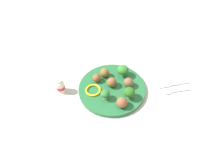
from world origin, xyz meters
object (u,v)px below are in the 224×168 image
object	(u,v)px
broccoli_floret_front_left	(105,94)
knife	(172,84)
broccoli_floret_far_rim	(123,70)
plate	(112,88)
napkin	(175,88)
meatball_far_rim	(112,82)
meatball_near_rim	(129,83)
pepper_ring_mid_left	(93,90)
meatball_front_left	(105,73)
yogurt_bottle	(60,86)
broccoli_floret_back_right	(129,92)
meatball_back_right	(97,78)
fork	(176,91)
meatball_front_right	(122,103)

from	to	relation	value
broccoli_floret_front_left	knife	distance (m)	0.30
broccoli_floret_far_rim	broccoli_floret_front_left	bearing A→B (deg)	53.10
plate	napkin	bearing A→B (deg)	174.53
broccoli_floret_far_rim	meatball_far_rim	bearing A→B (deg)	46.02
meatball_near_rim	pepper_ring_mid_left	bearing A→B (deg)	2.94
meatball_front_left	yogurt_bottle	size ratio (longest dim) A/B	0.61
broccoli_floret_back_right	broccoli_floret_far_rim	xyz separation A→B (m)	(0.00, -0.12, 0.00)
meatball_back_right	knife	distance (m)	0.33
napkin	meatball_far_rim	bearing A→B (deg)	-7.44
broccoli_floret_far_rim	pepper_ring_mid_left	size ratio (longest dim) A/B	0.82
broccoli_floret_front_left	knife	xyz separation A→B (m)	(-0.29, -0.05, -0.04)
broccoli_floret_front_left	fork	size ratio (longest dim) A/B	0.36
napkin	knife	world-z (taller)	knife
meatball_front_left	yogurt_bottle	bearing A→B (deg)	14.84
napkin	meatball_front_left	bearing A→B (deg)	-17.74
knife	napkin	bearing A→B (deg)	116.13
napkin	yogurt_bottle	world-z (taller)	yogurt_bottle
napkin	meatball_near_rim	bearing A→B (deg)	-6.63
meatball_front_right	pepper_ring_mid_left	bearing A→B (deg)	-39.98
plate	meatball_near_rim	size ratio (longest dim) A/B	6.93
plate	fork	size ratio (longest dim) A/B	2.32
fork	napkin	bearing A→B (deg)	-109.17
broccoli_floret_far_rim	knife	bearing A→B (deg)	160.68
broccoli_floret_back_right	meatball_front_right	bearing A→B (deg)	47.58
broccoli_floret_back_right	pepper_ring_mid_left	size ratio (longest dim) A/B	0.79
meatball_far_rim	broccoli_floret_far_rim	bearing A→B (deg)	-133.98
broccoli_floret_front_left	meatball_back_right	distance (m)	0.10
broccoli_floret_front_left	fork	bearing A→B (deg)	-177.98
meatball_far_rim	pepper_ring_mid_left	distance (m)	0.09
meatball_far_rim	pepper_ring_mid_left	world-z (taller)	meatball_far_rim
meatball_front_right	knife	xyz separation A→B (m)	(-0.23, -0.09, -0.03)
yogurt_bottle	broccoli_floret_back_right	bearing A→B (deg)	163.71
broccoli_floret_far_rim	meatball_front_right	distance (m)	0.16
knife	meatball_near_rim	bearing A→B (deg)	-1.79
meatball_near_rim	yogurt_bottle	size ratio (longest dim) A/B	0.62
meatball_front_right	meatball_back_right	size ratio (longest dim) A/B	1.21
meatball_far_rim	meatball_front_right	distance (m)	0.11
plate	meatball_front_left	size ratio (longest dim) A/B	6.94
meatball_back_right	pepper_ring_mid_left	world-z (taller)	meatball_back_right
broccoli_floret_front_left	broccoli_floret_far_rim	xyz separation A→B (m)	(-0.09, -0.12, 0.01)
meatball_back_right	broccoli_floret_far_rim	bearing A→B (deg)	-170.25
napkin	knife	xyz separation A→B (m)	(0.01, -0.02, 0.00)
meatball_front_left	meatball_near_rim	size ratio (longest dim) A/B	1.00
plate	meatball_far_rim	distance (m)	0.03
yogurt_bottle	napkin	bearing A→B (deg)	174.75
broccoli_floret_front_left	fork	xyz separation A→B (m)	(-0.30, -0.01, -0.04)
plate	broccoli_floret_far_rim	world-z (taller)	broccoli_floret_far_rim
meatball_near_rim	yogurt_bottle	xyz separation A→B (m)	(0.28, -0.02, -0.01)
broccoli_floret_back_right	knife	size ratio (longest dim) A/B	0.35
meatball_front_left	meatball_front_right	world-z (taller)	meatball_front_right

